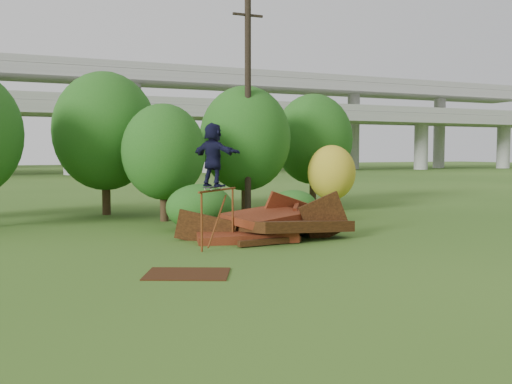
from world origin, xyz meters
name	(u,v)px	position (x,y,z in m)	size (l,w,h in m)	color
ground	(312,254)	(0.00, 0.00, 0.00)	(240.00, 240.00, 0.00)	#2D5116
scrap_pile	(272,226)	(0.14, 2.88, 0.41)	(5.60, 3.07, 1.92)	#3C160A
grind_rail	(218,206)	(-1.96, 2.16, 1.20)	(1.71, 1.55, 1.71)	#66300F
skateboard	(213,187)	(-2.16, 1.98, 1.78)	(0.80, 0.75, 0.09)	black
skater	(213,155)	(-2.16, 1.98, 2.72)	(1.71, 0.55, 1.85)	black
flat_plate	(187,274)	(-3.94, -1.21, 0.01)	(1.89, 1.35, 0.03)	#331A0B
tree_1	(105,131)	(-3.57, 12.31, 3.72)	(4.57, 4.57, 6.35)	black
tree_2	(164,152)	(-1.82, 8.91, 2.80)	(3.37, 3.37, 4.75)	black
tree_3	(245,139)	(2.57, 10.89, 3.43)	(4.23, 4.23, 5.87)	black
tree_4	(332,173)	(6.48, 9.61, 1.82)	(2.27, 2.27, 3.14)	black
tree_5	(313,139)	(7.50, 13.18, 3.48)	(4.21, 4.21, 5.91)	black
shrub_left	(200,207)	(-1.37, 5.70, 0.83)	(2.41, 2.22, 1.67)	#154412
shrub_right	(293,208)	(2.38, 5.66, 0.68)	(1.92, 1.76, 1.36)	#154412
utility_pole	(248,106)	(2.17, 9.60, 4.83)	(1.40, 0.28, 9.51)	black
freeway_overpass	(68,93)	(0.00, 62.92, 10.32)	(160.00, 15.00, 13.70)	gray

